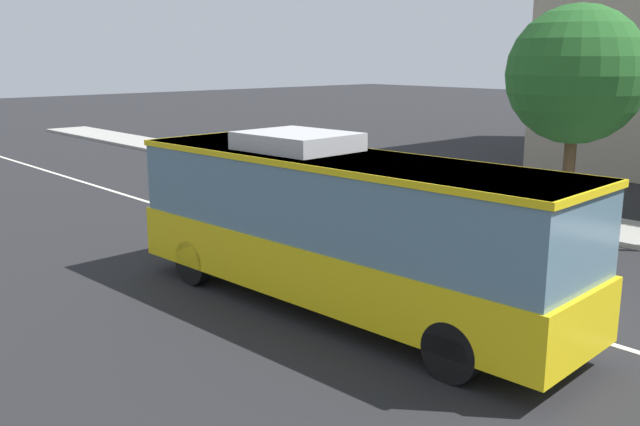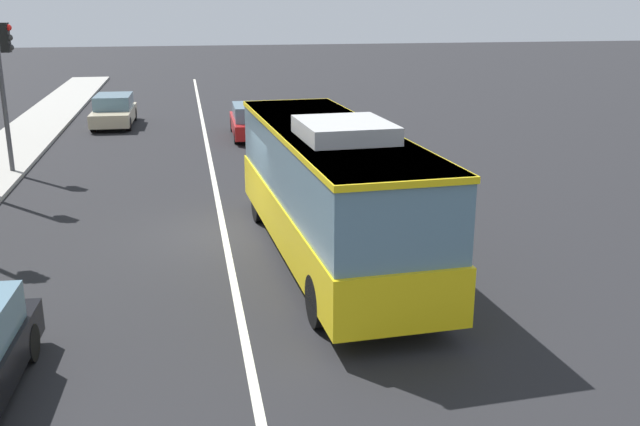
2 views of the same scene
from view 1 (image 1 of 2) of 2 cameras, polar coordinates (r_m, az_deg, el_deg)
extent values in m
plane|color=black|center=(14.41, 15.28, -7.93)|extent=(160.00, 160.00, 0.00)
cube|color=silver|center=(14.41, 15.28, -7.90)|extent=(76.00, 0.16, 0.01)
cube|color=yellow|center=(13.84, 1.65, -4.06)|extent=(10.13, 3.06, 1.10)
cube|color=slate|center=(13.52, 1.68, 1.37)|extent=(9.92, 2.98, 1.58)
cube|color=yellow|center=(13.39, 1.70, 4.43)|extent=(10.02, 3.03, 0.12)
cube|color=#B2B2B2|center=(14.20, -1.87, 5.88)|extent=(2.30, 1.92, 0.36)
cylinder|color=black|center=(12.99, 16.22, -7.95)|extent=(1.02, 0.36, 1.00)
cylinder|color=black|center=(11.22, 10.75, -11.01)|extent=(1.02, 0.36, 1.00)
cylinder|color=black|center=(17.06, -4.24, -2.50)|extent=(1.02, 0.36, 1.00)
cylinder|color=black|center=(15.75, -10.27, -3.97)|extent=(1.02, 0.36, 1.00)
cube|color=black|center=(22.31, 4.71, 1.20)|extent=(4.57, 1.99, 0.60)
cube|color=slate|center=(22.02, 5.20, 2.68)|extent=(2.59, 1.76, 0.64)
cylinder|color=black|center=(22.91, 0.65, 1.02)|extent=(0.65, 0.25, 0.64)
cylinder|color=black|center=(23.96, 3.56, 1.52)|extent=(0.65, 0.25, 0.64)
cylinder|color=black|center=(20.77, 6.03, -0.27)|extent=(0.65, 0.25, 0.64)
cylinder|color=black|center=(21.92, 8.95, 0.33)|extent=(0.65, 0.25, 0.64)
cylinder|color=#4C3823|center=(22.68, 19.61, 3.03)|extent=(0.36, 0.36, 2.88)
sphere|color=#235B23|center=(22.40, 20.18, 10.56)|extent=(4.12, 4.12, 4.12)
camera|label=2|loc=(27.92, -16.49, 14.08)|focal=40.13mm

